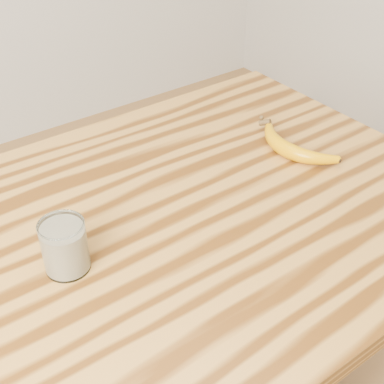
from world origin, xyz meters
TOP-DOWN VIEW (x-y plane):
  - table at (0.00, 0.00)m, footprint 1.20×0.80m
  - smoothie_glass at (-0.17, -0.01)m, footprint 0.07×0.07m
  - banana at (0.35, 0.02)m, footprint 0.13×0.29m

SIDE VIEW (x-z plane):
  - table at x=0.00m, z-range 0.32..1.22m
  - banana at x=0.35m, z-range 0.90..0.93m
  - smoothie_glass at x=-0.17m, z-range 0.90..0.99m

